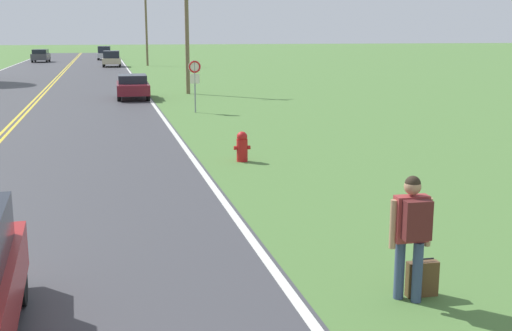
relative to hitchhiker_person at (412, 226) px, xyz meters
name	(u,v)px	position (x,y,z in m)	size (l,w,h in m)	color
hitchhiker_person	(412,226)	(0.00, 0.00, 0.00)	(0.61, 0.44, 1.80)	#38476B
suitcase	(422,279)	(0.27, 0.13, -0.84)	(0.46, 0.16, 0.56)	brown
fire_hydrant	(242,146)	(-0.18, 10.27, -0.65)	(0.48, 0.32, 0.88)	red
traffic_sign	(195,73)	(0.13, 22.16, 0.73)	(0.60, 0.10, 2.43)	gray
utility_pole_midground	(187,32)	(1.02, 31.62, 2.61)	(1.80, 0.24, 7.13)	brown
utility_pole_far	(146,26)	(0.93, 66.31, 3.32)	(1.80, 0.24, 8.52)	brown
car_maroon_sedan_mid_far	(133,86)	(-2.42, 29.35, -0.38)	(1.86, 4.16, 1.34)	black
car_champagne_suv_receding	(112,58)	(-3.03, 64.79, -0.18)	(2.08, 3.99, 1.72)	black
car_dark_grey_suv_distant	(41,55)	(-11.56, 78.05, -0.24)	(2.11, 4.01, 1.60)	black
car_silver_van_horizon	(104,53)	(-3.69, 83.81, -0.14)	(2.01, 4.87, 1.84)	black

